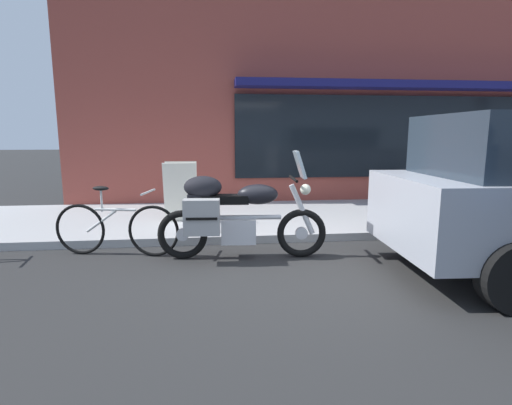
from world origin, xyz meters
TOP-DOWN VIEW (x-y plane):
  - ground_plane at (0.00, 0.00)m, footprint 80.00×80.00m
  - touring_motorcycle at (-0.60, 0.44)m, footprint 2.20×0.62m
  - parked_bicycle at (-2.13, 0.76)m, footprint 1.67×0.52m
  - sandwich_board_sign at (-1.39, 2.32)m, footprint 0.55×0.43m

SIDE VIEW (x-z plane):
  - ground_plane at x=0.00m, z-range 0.00..0.00m
  - parked_bicycle at x=-2.13m, z-range -0.09..0.84m
  - touring_motorcycle at x=-0.60m, z-range -0.09..1.31m
  - sandwich_board_sign at x=-1.39m, z-range 0.13..1.14m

